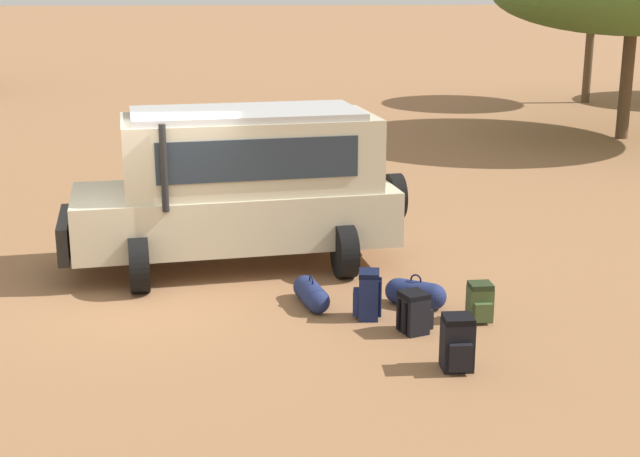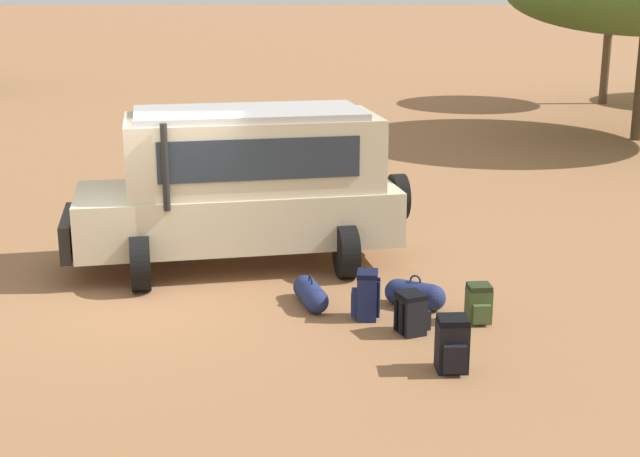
% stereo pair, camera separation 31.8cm
% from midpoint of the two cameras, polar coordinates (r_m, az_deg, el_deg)
% --- Properties ---
extents(ground_plane, '(320.00, 320.00, 0.00)m').
position_cam_midpoint_polar(ground_plane, '(12.93, -11.23, -4.26)').
color(ground_plane, '#936642').
extents(safari_vehicle, '(5.46, 3.16, 2.44)m').
position_cam_midpoint_polar(safari_vehicle, '(13.83, -5.71, 2.85)').
color(safari_vehicle, beige).
rests_on(safari_vehicle, ground_plane).
extents(backpack_beside_front_wheel, '(0.41, 0.38, 0.65)m').
position_cam_midpoint_polar(backpack_beside_front_wheel, '(11.80, 2.31, -4.29)').
color(backpack_beside_front_wheel, navy).
rests_on(backpack_beside_front_wheel, ground_plane).
extents(backpack_cluster_center, '(0.46, 0.44, 0.54)m').
position_cam_midpoint_polar(backpack_cluster_center, '(11.38, 5.24, -5.39)').
color(backpack_cluster_center, black).
rests_on(backpack_cluster_center, ground_plane).
extents(backpack_near_rear_wheel, '(0.32, 0.40, 0.52)m').
position_cam_midpoint_polar(backpack_near_rear_wheel, '(11.87, 9.45, -4.70)').
color(backpack_near_rear_wheel, '#42562D').
rests_on(backpack_near_rear_wheel, ground_plane).
extents(backpack_outermost, '(0.35, 0.43, 0.65)m').
position_cam_midpoint_polar(backpack_outermost, '(10.36, 7.92, -7.31)').
color(backpack_outermost, black).
rests_on(backpack_outermost, ground_plane).
extents(duffel_bag_low_black_case, '(0.80, 0.63, 0.47)m').
position_cam_midpoint_polar(duffel_bag_low_black_case, '(12.29, 5.39, -4.18)').
color(duffel_bag_low_black_case, navy).
rests_on(duffel_bag_low_black_case, ground_plane).
extents(duffel_bag_soft_canvas, '(0.46, 0.95, 0.43)m').
position_cam_midpoint_polar(duffel_bag_soft_canvas, '(12.28, -1.31, -4.21)').
color(duffel_bag_soft_canvas, navy).
rests_on(duffel_bag_soft_canvas, ground_plane).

